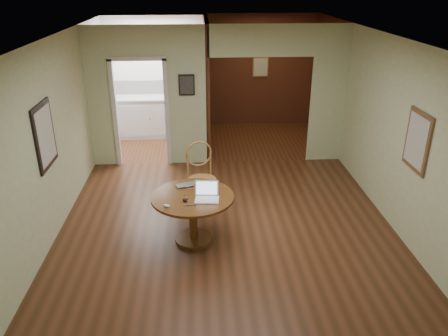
{
  "coord_description": "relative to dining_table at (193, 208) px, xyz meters",
  "views": [
    {
      "loc": [
        -0.38,
        -5.73,
        3.48
      ],
      "look_at": [
        -0.05,
        -0.2,
        1.05
      ],
      "focal_mm": 35.0,
      "sensor_mm": 36.0,
      "label": 1
    }
  ],
  "objects": [
    {
      "name": "floor",
      "position": [
        0.49,
        0.37,
        -0.53
      ],
      "size": [
        5.0,
        5.0,
        0.0
      ],
      "primitive_type": "plane",
      "color": "#412412",
      "rests_on": "ground"
    },
    {
      "name": "room_shell",
      "position": [
        0.03,
        3.47,
        0.76
      ],
      "size": [
        5.2,
        7.5,
        5.0
      ],
      "color": "silver",
      "rests_on": "ground"
    },
    {
      "name": "dining_table",
      "position": [
        0.0,
        0.0,
        0.0
      ],
      "size": [
        1.14,
        1.14,
        0.72
      ],
      "rotation": [
        0.0,
        0.0,
        -0.23
      ],
      "color": "#5D3217",
      "rests_on": "ground"
    },
    {
      "name": "chair",
      "position": [
        0.12,
        1.02,
        0.08
      ],
      "size": [
        0.56,
        0.56,
        1.1
      ],
      "rotation": [
        0.0,
        0.0,
        0.22
      ],
      "color": "#AC733D",
      "rests_on": "ground"
    },
    {
      "name": "open_laptop",
      "position": [
        0.2,
        -0.08,
        0.25
      ],
      "size": [
        0.34,
        0.3,
        0.23
      ],
      "rotation": [
        0.0,
        0.0,
        -0.09
      ],
      "color": "silver",
      "rests_on": "dining_table"
    },
    {
      "name": "closed_laptop",
      "position": [
        -0.05,
        0.28,
        0.2
      ],
      "size": [
        0.4,
        0.33,
        0.03
      ],
      "primitive_type": "imported",
      "rotation": [
        0.0,
        0.0,
        0.35
      ],
      "color": "#ABABB0",
      "rests_on": "dining_table"
    },
    {
      "name": "mouse",
      "position": [
        -0.33,
        -0.3,
        0.21
      ],
      "size": [
        0.11,
        0.08,
        0.04
      ],
      "primitive_type": "ellipsoid",
      "rotation": [
        0.0,
        0.0,
        -0.37
      ],
      "color": "silver",
      "rests_on": "dining_table"
    },
    {
      "name": "wine_glass",
      "position": [
        -0.09,
        -0.16,
        0.23
      ],
      "size": [
        0.08,
        0.08,
        0.09
      ],
      "primitive_type": null,
      "color": "white",
      "rests_on": "dining_table"
    },
    {
      "name": "pen",
      "position": [
        -0.03,
        -0.28,
        0.19
      ],
      "size": [
        0.15,
        0.03,
        0.01
      ],
      "primitive_type": "cylinder",
      "rotation": [
        0.0,
        1.57,
        0.13
      ],
      "color": "#0B1350",
      "rests_on": "dining_table"
    },
    {
      "name": "kitchen_cabinet",
      "position": [
        -0.86,
        4.57,
        -0.06
      ],
      "size": [
        2.06,
        0.6,
        0.94
      ],
      "color": "silver",
      "rests_on": "ground"
    },
    {
      "name": "grocery_bag",
      "position": [
        -0.06,
        4.57,
        0.54
      ],
      "size": [
        0.28,
        0.25,
        0.26
      ],
      "primitive_type": "ellipsoid",
      "rotation": [
        0.0,
        0.0,
        -0.12
      ],
      "color": "beige",
      "rests_on": "kitchen_cabinet"
    }
  ]
}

